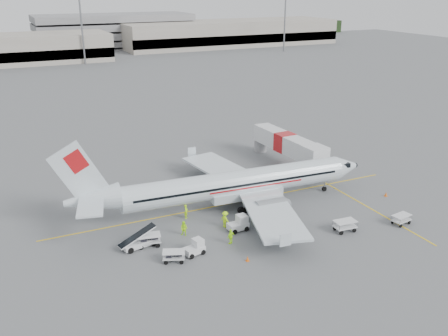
# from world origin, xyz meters

# --- Properties ---
(ground) EXTENTS (360.00, 360.00, 0.00)m
(ground) POSITION_xyz_m (0.00, 0.00, 0.00)
(ground) COLOR #56595B
(stripe_lead) EXTENTS (44.00, 0.20, 0.01)m
(stripe_lead) POSITION_xyz_m (0.00, 0.00, 0.01)
(stripe_lead) COLOR yellow
(stripe_lead) RESTS_ON ground
(stripe_cross) EXTENTS (0.20, 20.00, 0.01)m
(stripe_cross) POSITION_xyz_m (14.00, -8.00, 0.01)
(stripe_cross) COLOR yellow
(stripe_cross) RESTS_ON ground
(terminal_east) EXTENTS (90.00, 26.00, 10.00)m
(terminal_east) POSITION_xyz_m (70.00, 145.00, 5.00)
(terminal_east) COLOR gray
(terminal_east) RESTS_ON ground
(parking_garage) EXTENTS (62.00, 24.00, 14.00)m
(parking_garage) POSITION_xyz_m (25.00, 160.00, 7.00)
(parking_garage) COLOR slate
(parking_garage) RESTS_ON ground
(treeline) EXTENTS (300.00, 3.00, 6.00)m
(treeline) POSITION_xyz_m (0.00, 175.00, 3.00)
(treeline) COLOR black
(treeline) RESTS_ON ground
(mast_center) EXTENTS (3.20, 1.20, 22.00)m
(mast_center) POSITION_xyz_m (5.00, 118.00, 11.00)
(mast_center) COLOR slate
(mast_center) RESTS_ON ground
(mast_east) EXTENTS (3.20, 1.20, 22.00)m
(mast_east) POSITION_xyz_m (80.00, 118.00, 11.00)
(mast_east) COLOR slate
(mast_east) RESTS_ON ground
(aircraft) EXTENTS (37.20, 30.01, 9.80)m
(aircraft) POSITION_xyz_m (0.23, -0.94, 4.90)
(aircraft) COLOR silver
(aircraft) RESTS_ON ground
(jet_bridge) EXTENTS (4.17, 17.25, 4.49)m
(jet_bridge) POSITION_xyz_m (13.10, 9.30, 2.24)
(jet_bridge) COLOR silver
(jet_bridge) RESTS_ON ground
(belt_loader) EXTENTS (4.90, 2.55, 2.52)m
(belt_loader) POSITION_xyz_m (-12.83, -5.50, 1.26)
(belt_loader) COLOR silver
(belt_loader) RESTS_ON ground
(tug_fore) EXTENTS (2.51, 2.34, 1.70)m
(tug_fore) POSITION_xyz_m (3.12, -4.56, 0.85)
(tug_fore) COLOR silver
(tug_fore) RESTS_ON ground
(tug_mid) EXTENTS (2.21, 1.36, 1.65)m
(tug_mid) POSITION_xyz_m (-2.42, -6.55, 0.83)
(tug_mid) COLOR silver
(tug_mid) RESTS_ON ground
(tug_aft) EXTENTS (2.16, 1.51, 1.52)m
(tug_aft) POSITION_xyz_m (-8.45, -9.19, 0.76)
(tug_aft) COLOR silver
(tug_aft) RESTS_ON ground
(cart_loaded_a) EXTENTS (2.39, 1.92, 1.08)m
(cart_loaded_a) POSITION_xyz_m (-10.67, -9.60, 0.54)
(cart_loaded_a) COLOR silver
(cart_loaded_a) RESTS_ON ground
(cart_loaded_b) EXTENTS (2.57, 1.83, 1.22)m
(cart_loaded_b) POSITION_xyz_m (-11.89, -5.71, 0.61)
(cart_loaded_b) COLOR silver
(cart_loaded_b) RESTS_ON ground
(cart_empty_a) EXTENTS (2.41, 1.52, 1.21)m
(cart_empty_a) POSITION_xyz_m (7.71, -11.50, 0.61)
(cart_empty_a) COLOR silver
(cart_empty_a) RESTS_ON ground
(cart_empty_b) EXTENTS (2.25, 1.54, 1.09)m
(cart_empty_b) POSITION_xyz_m (14.30, -12.77, 0.54)
(cart_empty_b) COLOR silver
(cart_empty_b) RESTS_ON ground
(cone_nose) EXTENTS (0.36, 0.36, 0.59)m
(cone_nose) POSITION_xyz_m (18.12, -6.23, 0.29)
(cone_nose) COLOR #E15C0F
(cone_nose) RESTS_ON ground
(cone_port) EXTENTS (0.43, 0.43, 0.70)m
(cone_port) POSITION_xyz_m (2.12, 18.12, 0.35)
(cone_port) COLOR #E15C0F
(cone_port) RESTS_ON ground
(cone_stbd) EXTENTS (0.33, 0.33, 0.54)m
(cone_stbd) POSITION_xyz_m (-4.37, -12.48, 0.27)
(cone_stbd) COLOR #E15C0F
(cone_stbd) RESTS_ON ground
(crew_a) EXTENTS (0.67, 0.72, 1.65)m
(crew_a) POSITION_xyz_m (-6.30, -1.50, 0.83)
(crew_a) COLOR #A0DF0E
(crew_a) RESTS_ON ground
(crew_b) EXTENTS (0.99, 1.00, 1.63)m
(crew_b) POSITION_xyz_m (-7.97, -5.22, 0.81)
(crew_b) COLOR #A0DF0E
(crew_b) RESTS_ON ground
(crew_c) EXTENTS (1.05, 1.35, 1.83)m
(crew_c) POSITION_xyz_m (-3.30, -5.28, 0.92)
(crew_c) COLOR #A0DF0E
(crew_c) RESTS_ON ground
(crew_d) EXTENTS (1.01, 0.71, 1.60)m
(crew_d) POSITION_xyz_m (-4.33, -8.80, 0.80)
(crew_d) COLOR #A0DF0E
(crew_d) RESTS_ON ground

